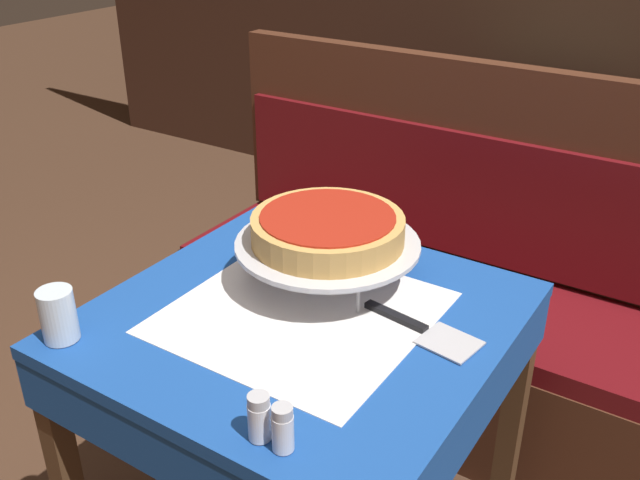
{
  "coord_description": "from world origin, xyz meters",
  "views": [
    {
      "loc": [
        0.71,
        -1.02,
        1.55
      ],
      "look_at": [
        -0.02,
        0.1,
        0.87
      ],
      "focal_mm": 40.0,
      "sensor_mm": 36.0,
      "label": 1
    }
  ],
  "objects_px": {
    "water_glass_near": "(58,315)",
    "dining_table_rear": "(524,134)",
    "booth_bench": "(431,313)",
    "pizza_pan_stand": "(328,246)",
    "salt_shaker": "(259,417)",
    "pepper_shaker": "(283,428)",
    "condiment_caddy": "(512,94)",
    "dining_table_front": "(302,350)",
    "deep_dish_pizza": "(328,229)",
    "pizza_server": "(423,330)"
  },
  "relations": [
    {
      "from": "pizza_pan_stand",
      "to": "deep_dish_pizza",
      "type": "xyz_separation_m",
      "value": [
        -0.0,
        0.0,
        0.04
      ]
    },
    {
      "from": "deep_dish_pizza",
      "to": "salt_shaker",
      "type": "height_order",
      "value": "deep_dish_pizza"
    },
    {
      "from": "booth_bench",
      "to": "salt_shaker",
      "type": "bearing_deg",
      "value": -80.49
    },
    {
      "from": "salt_shaker",
      "to": "pepper_shaker",
      "type": "bearing_deg",
      "value": 0.0
    },
    {
      "from": "booth_bench",
      "to": "salt_shaker",
      "type": "height_order",
      "value": "booth_bench"
    },
    {
      "from": "deep_dish_pizza",
      "to": "pepper_shaker",
      "type": "relative_size",
      "value": 4.0
    },
    {
      "from": "deep_dish_pizza",
      "to": "pizza_server",
      "type": "relative_size",
      "value": 1.26
    },
    {
      "from": "pizza_pan_stand",
      "to": "pizza_server",
      "type": "xyz_separation_m",
      "value": [
        0.26,
        -0.06,
        -0.09
      ]
    },
    {
      "from": "deep_dish_pizza",
      "to": "pizza_server",
      "type": "height_order",
      "value": "deep_dish_pizza"
    },
    {
      "from": "dining_table_rear",
      "to": "deep_dish_pizza",
      "type": "bearing_deg",
      "value": -87.37
    },
    {
      "from": "booth_bench",
      "to": "pizza_pan_stand",
      "type": "xyz_separation_m",
      "value": [
        0.01,
        -0.64,
        0.53
      ]
    },
    {
      "from": "dining_table_front",
      "to": "water_glass_near",
      "type": "bearing_deg",
      "value": -135.62
    },
    {
      "from": "dining_table_front",
      "to": "pepper_shaker",
      "type": "relative_size",
      "value": 9.8
    },
    {
      "from": "pepper_shaker",
      "to": "pizza_pan_stand",
      "type": "bearing_deg",
      "value": 114.79
    },
    {
      "from": "water_glass_near",
      "to": "deep_dish_pizza",
      "type": "bearing_deg",
      "value": 55.5
    },
    {
      "from": "pepper_shaker",
      "to": "salt_shaker",
      "type": "bearing_deg",
      "value": 180.0
    },
    {
      "from": "salt_shaker",
      "to": "condiment_caddy",
      "type": "distance_m",
      "value": 2.11
    },
    {
      "from": "deep_dish_pizza",
      "to": "condiment_caddy",
      "type": "height_order",
      "value": "deep_dish_pizza"
    },
    {
      "from": "pizza_pan_stand",
      "to": "booth_bench",
      "type": "bearing_deg",
      "value": 91.32
    },
    {
      "from": "pepper_shaker",
      "to": "dining_table_rear",
      "type": "bearing_deg",
      "value": 98.06
    },
    {
      "from": "pizza_pan_stand",
      "to": "pepper_shaker",
      "type": "xyz_separation_m",
      "value": [
        0.22,
        -0.47,
        -0.05
      ]
    },
    {
      "from": "dining_table_rear",
      "to": "booth_bench",
      "type": "height_order",
      "value": "booth_bench"
    },
    {
      "from": "dining_table_rear",
      "to": "water_glass_near",
      "type": "distance_m",
      "value": 2.06
    },
    {
      "from": "dining_table_rear",
      "to": "booth_bench",
      "type": "relative_size",
      "value": 0.46
    },
    {
      "from": "pizza_pan_stand",
      "to": "deep_dish_pizza",
      "type": "bearing_deg",
      "value": 180.0
    },
    {
      "from": "booth_bench",
      "to": "pizza_server",
      "type": "xyz_separation_m",
      "value": [
        0.28,
        -0.7,
        0.44
      ]
    },
    {
      "from": "booth_bench",
      "to": "condiment_caddy",
      "type": "bearing_deg",
      "value": 98.02
    },
    {
      "from": "dining_table_front",
      "to": "salt_shaker",
      "type": "distance_m",
      "value": 0.4
    },
    {
      "from": "dining_table_rear",
      "to": "pizza_pan_stand",
      "type": "relative_size",
      "value": 1.86
    },
    {
      "from": "dining_table_front",
      "to": "pepper_shaker",
      "type": "bearing_deg",
      "value": -59.8
    },
    {
      "from": "dining_table_rear",
      "to": "pizza_server",
      "type": "distance_m",
      "value": 1.67
    },
    {
      "from": "booth_bench",
      "to": "pizza_pan_stand",
      "type": "height_order",
      "value": "booth_bench"
    },
    {
      "from": "dining_table_front",
      "to": "deep_dish_pizza",
      "type": "xyz_separation_m",
      "value": [
        -0.02,
        0.13,
        0.23
      ]
    },
    {
      "from": "dining_table_front",
      "to": "pizza_server",
      "type": "xyz_separation_m",
      "value": [
        0.24,
        0.07,
        0.1
      ]
    },
    {
      "from": "deep_dish_pizza",
      "to": "booth_bench",
      "type": "bearing_deg",
      "value": 91.32
    },
    {
      "from": "pizza_pan_stand",
      "to": "salt_shaker",
      "type": "distance_m",
      "value": 0.5
    },
    {
      "from": "dining_table_rear",
      "to": "pepper_shaker",
      "type": "height_order",
      "value": "pepper_shaker"
    },
    {
      "from": "water_glass_near",
      "to": "dining_table_rear",
      "type": "bearing_deg",
      "value": 83.14
    },
    {
      "from": "deep_dish_pizza",
      "to": "salt_shaker",
      "type": "distance_m",
      "value": 0.51
    },
    {
      "from": "dining_table_front",
      "to": "dining_table_rear",
      "type": "xyz_separation_m",
      "value": [
        -0.09,
        1.71,
        -0.02
      ]
    },
    {
      "from": "pepper_shaker",
      "to": "condiment_caddy",
      "type": "xyz_separation_m",
      "value": [
        -0.37,
        2.09,
        -0.01
      ]
    },
    {
      "from": "booth_bench",
      "to": "pepper_shaker",
      "type": "relative_size",
      "value": 19.82
    },
    {
      "from": "pizza_pan_stand",
      "to": "water_glass_near",
      "type": "distance_m",
      "value": 0.56
    },
    {
      "from": "deep_dish_pizza",
      "to": "condiment_caddy",
      "type": "bearing_deg",
      "value": 95.37
    },
    {
      "from": "water_glass_near",
      "to": "pepper_shaker",
      "type": "height_order",
      "value": "water_glass_near"
    },
    {
      "from": "water_glass_near",
      "to": "condiment_caddy",
      "type": "height_order",
      "value": "condiment_caddy"
    },
    {
      "from": "dining_table_rear",
      "to": "pizza_pan_stand",
      "type": "bearing_deg",
      "value": -87.37
    },
    {
      "from": "dining_table_front",
      "to": "condiment_caddy",
      "type": "bearing_deg",
      "value": 95.61
    },
    {
      "from": "dining_table_front",
      "to": "pepper_shaker",
      "type": "distance_m",
      "value": 0.42
    },
    {
      "from": "dining_table_front",
      "to": "condiment_caddy",
      "type": "distance_m",
      "value": 1.76
    }
  ]
}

